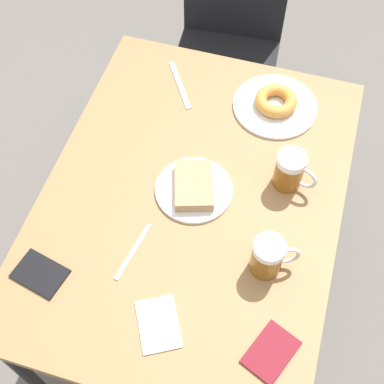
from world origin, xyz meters
TOP-DOWN VIEW (x-y plane):
  - ground_plane at (0.00, 0.00)m, footprint 8.00×8.00m
  - table at (0.00, 0.00)m, footprint 0.80×1.08m
  - chair at (-0.11, 0.89)m, footprint 0.43×0.43m
  - plate_with_cake at (0.00, 0.02)m, footprint 0.21×0.21m
  - plate_with_donut at (0.15, 0.37)m, footprint 0.25×0.25m
  - beer_mug_left at (0.24, -0.15)m, footprint 0.12×0.08m
  - beer_mug_center at (0.24, 0.12)m, footprint 0.12×0.08m
  - napkin_folded at (0.03, -0.36)m, footprint 0.14×0.16m
  - fork at (-0.10, -0.20)m, footprint 0.04×0.17m
  - knife at (-0.15, 0.38)m, footprint 0.12×0.18m
  - passport_near_edge at (-0.30, -0.33)m, footprint 0.14×0.11m
  - passport_far_edge at (0.29, -0.35)m, footprint 0.13×0.15m

SIDE VIEW (x-z plane):
  - ground_plane at x=0.00m, z-range 0.00..0.00m
  - chair at x=-0.11m, z-range 0.08..1.01m
  - table at x=0.00m, z-range 0.30..1.03m
  - knife at x=-0.15m, z-range 0.73..0.73m
  - fork at x=-0.10m, z-range 0.73..0.73m
  - napkin_folded at x=0.03m, z-range 0.73..0.73m
  - passport_near_edge at x=-0.30m, z-range 0.73..0.73m
  - passport_far_edge at x=0.29m, z-range 0.73..0.73m
  - plate_with_donut at x=0.15m, z-range 0.72..0.77m
  - plate_with_cake at x=0.00m, z-range 0.72..0.76m
  - beer_mug_left at x=0.24m, z-range 0.73..0.84m
  - beer_mug_center at x=0.24m, z-range 0.73..0.84m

